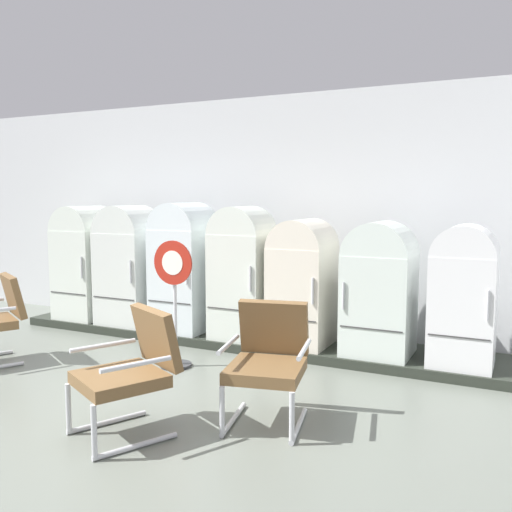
{
  "coord_description": "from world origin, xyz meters",
  "views": [
    {
      "loc": [
        2.96,
        -2.77,
        1.76
      ],
      "look_at": [
        0.26,
        2.75,
        1.09
      ],
      "focal_mm": 39.01,
      "sensor_mm": 36.0,
      "label": 1
    }
  ],
  "objects": [
    {
      "name": "refrigerator_2",
      "position": [
        -0.81,
        2.93,
        0.93
      ],
      "size": [
        0.65,
        0.7,
        1.57
      ],
      "color": "white",
      "rests_on": "display_plinth"
    },
    {
      "name": "refrigerator_1",
      "position": [
        -1.65,
        2.9,
        0.91
      ],
      "size": [
        0.7,
        0.65,
        1.53
      ],
      "color": "silver",
      "rests_on": "display_plinth"
    },
    {
      "name": "display_plinth",
      "position": [
        0.0,
        3.02,
        0.05
      ],
      "size": [
        6.16,
        0.95,
        0.1
      ],
      "primitive_type": "cube",
      "color": "#292E26",
      "rests_on": "ground"
    },
    {
      "name": "sign_stand",
      "position": [
        -0.24,
        1.86,
        0.62
      ],
      "size": [
        0.45,
        0.32,
        1.31
      ],
      "color": "#2D2D30",
      "rests_on": "ground"
    },
    {
      "name": "refrigerator_6",
      "position": [
        2.43,
        2.89,
        0.83
      ],
      "size": [
        0.6,
        0.63,
        1.38
      ],
      "color": "white",
      "rests_on": "display_plinth"
    },
    {
      "name": "refrigerator_4",
      "position": [
        0.74,
        2.94,
        0.84
      ],
      "size": [
        0.62,
        0.72,
        1.4
      ],
      "color": "silver",
      "rests_on": "display_plinth"
    },
    {
      "name": "ground",
      "position": [
        0.0,
        0.0,
        -0.03
      ],
      "size": [
        12.0,
        10.0,
        0.05
      ],
      "primitive_type": "cube",
      "color": "slate"
    },
    {
      "name": "refrigerator_0",
      "position": [
        -2.41,
        2.93,
        0.9
      ],
      "size": [
        0.65,
        0.7,
        1.52
      ],
      "color": "silver",
      "rests_on": "display_plinth"
    },
    {
      "name": "back_wall",
      "position": [
        0.0,
        3.66,
        1.5
      ],
      "size": [
        11.76,
        0.12,
        2.98
      ],
      "color": "silver",
      "rests_on": "ground"
    },
    {
      "name": "refrigerator_5",
      "position": [
        1.6,
        2.92,
        0.83
      ],
      "size": [
        0.68,
        0.68,
        1.39
      ],
      "color": "silver",
      "rests_on": "display_plinth"
    },
    {
      "name": "refrigerator_3",
      "position": [
        0.01,
        2.88,
        0.92
      ],
      "size": [
        0.64,
        0.61,
        1.53
      ],
      "color": "silver",
      "rests_on": "display_plinth"
    },
    {
      "name": "armchair_center",
      "position": [
        0.39,
        0.39,
        0.51
      ],
      "size": [
        0.82,
        0.87,
        0.92
      ],
      "color": "silver",
      "rests_on": "ground"
    },
    {
      "name": "armchair_right",
      "position": [
        1.2,
        1.05,
        0.51
      ],
      "size": [
        0.72,
        0.79,
        0.92
      ],
      "color": "silver",
      "rests_on": "ground"
    }
  ]
}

